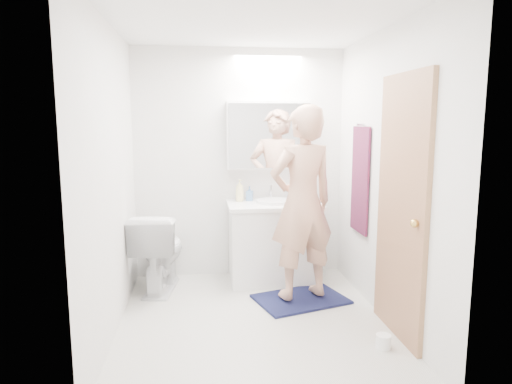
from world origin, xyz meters
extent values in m
plane|color=silver|center=(0.00, 0.00, 0.00)|extent=(2.50, 2.50, 0.00)
plane|color=white|center=(0.00, 0.00, 2.40)|extent=(2.50, 2.50, 0.00)
plane|color=white|center=(0.00, 1.25, 1.20)|extent=(2.50, 0.00, 2.50)
plane|color=white|center=(0.00, -1.25, 1.20)|extent=(2.50, 0.00, 2.50)
plane|color=white|center=(-1.10, 0.00, 1.20)|extent=(0.00, 2.50, 2.50)
plane|color=white|center=(1.10, 0.00, 1.20)|extent=(0.00, 2.50, 2.50)
cube|color=white|center=(0.33, 0.96, 0.39)|extent=(0.90, 0.55, 0.78)
cube|color=white|center=(0.33, 0.96, 0.80)|extent=(0.95, 0.58, 0.04)
cylinder|color=white|center=(0.33, 0.99, 0.84)|extent=(0.36, 0.36, 0.03)
cylinder|color=silver|center=(0.33, 1.19, 0.90)|extent=(0.02, 0.02, 0.16)
cube|color=white|center=(0.30, 1.18, 1.50)|extent=(0.88, 0.14, 0.70)
cube|color=silver|center=(0.30, 1.10, 1.50)|extent=(0.84, 0.01, 0.66)
imported|color=white|center=(-0.83, 0.85, 0.39)|extent=(0.55, 0.82, 0.78)
cube|color=#15133C|center=(0.49, 0.39, 0.01)|extent=(0.93, 0.76, 0.02)
imported|color=tan|center=(0.49, 0.39, 0.92)|extent=(0.73, 0.58, 1.74)
cube|color=tan|center=(1.08, -0.35, 1.00)|extent=(0.04, 0.80, 2.00)
sphere|color=gold|center=(1.04, -0.65, 0.95)|extent=(0.06, 0.06, 0.06)
cube|color=#13193B|center=(1.08, 0.55, 1.10)|extent=(0.02, 0.42, 1.00)
cylinder|color=silver|center=(1.07, 0.55, 1.62)|extent=(0.07, 0.02, 0.02)
imported|color=beige|center=(-0.01, 1.11, 0.94)|extent=(0.12, 0.12, 0.23)
imported|color=#5580B7|center=(0.09, 1.15, 0.90)|extent=(0.09, 0.09, 0.15)
imported|color=#395EAB|center=(0.59, 1.12, 0.86)|extent=(0.12, 0.12, 0.09)
cylinder|color=white|center=(0.89, -0.57, 0.05)|extent=(0.11, 0.11, 0.10)
camera|label=1|loc=(-0.43, -3.56, 1.64)|focal=31.99mm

